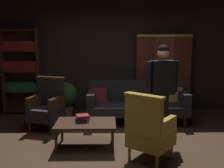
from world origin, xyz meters
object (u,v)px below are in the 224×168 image
(bookshelf, at_px, (22,69))
(folding_screen, at_px, (164,73))
(book_tan_leather, at_px, (83,120))
(armchair_gilt_accent, at_px, (149,130))
(book_navy_cloth, at_px, (83,118))
(armchair_wing_left, at_px, (47,105))
(coffee_table, at_px, (86,125))
(book_red_leather, at_px, (83,116))
(standing_figure, at_px, (162,85))
(velvet_couch, at_px, (137,101))
(potted_plant, at_px, (66,97))

(bookshelf, bearing_deg, folding_screen, -0.54)
(bookshelf, xyz_separation_m, book_tan_leather, (1.65, -2.03, -0.65))
(armchair_gilt_accent, bearing_deg, book_navy_cloth, 149.05)
(armchair_gilt_accent, distance_m, armchair_wing_left, 2.33)
(coffee_table, relative_size, book_red_leather, 4.80)
(standing_figure, distance_m, book_tan_leather, 1.48)
(folding_screen, bearing_deg, book_red_leather, -131.40)
(velvet_couch, height_order, standing_figure, standing_figure)
(potted_plant, xyz_separation_m, book_navy_cloth, (0.54, -1.67, 0.00))
(potted_plant, height_order, book_red_leather, potted_plant)
(standing_figure, distance_m, book_navy_cloth, 1.47)
(folding_screen, height_order, potted_plant, folding_screen)
(coffee_table, relative_size, book_tan_leather, 4.98)
(armchair_wing_left, distance_m, book_tan_leather, 1.15)
(bookshelf, xyz_separation_m, armchair_wing_left, (0.86, -1.20, -0.60))
(folding_screen, xyz_separation_m, standing_figure, (-0.41, -1.88, 0.04))
(bookshelf, relative_size, coffee_table, 2.05)
(coffee_table, relative_size, standing_figure, 0.59)
(book_tan_leather, bearing_deg, book_red_leather, 0.00)
(armchair_gilt_accent, xyz_separation_m, standing_figure, (0.32, 0.73, 0.54))
(coffee_table, distance_m, armchair_wing_left, 1.23)
(coffee_table, distance_m, book_red_leather, 0.16)
(velvet_couch, relative_size, armchair_wing_left, 2.04)
(coffee_table, bearing_deg, armchair_wing_left, 133.51)
(book_red_leather, bearing_deg, velvet_couch, 50.78)
(armchair_wing_left, bearing_deg, standing_figure, -18.47)
(velvet_couch, distance_m, standing_figure, 1.34)
(folding_screen, xyz_separation_m, bookshelf, (-3.41, 0.03, 0.10))
(folding_screen, xyz_separation_m, potted_plant, (-2.30, -0.33, -0.52))
(armchair_wing_left, relative_size, book_red_leather, 4.99)
(coffee_table, height_order, armchair_gilt_accent, armchair_gilt_accent)
(book_navy_cloth, bearing_deg, standing_figure, 4.91)
(velvet_couch, distance_m, coffee_table, 1.68)
(armchair_gilt_accent, relative_size, book_tan_leather, 5.18)
(book_red_leather, bearing_deg, folding_screen, 48.60)
(velvet_couch, height_order, potted_plant, velvet_couch)
(folding_screen, xyz_separation_m, coffee_table, (-1.71, -2.06, -0.61))
(book_tan_leather, distance_m, book_navy_cloth, 0.04)
(book_tan_leather, distance_m, book_red_leather, 0.08)
(armchair_wing_left, height_order, book_tan_leather, armchair_wing_left)
(coffee_table, distance_m, armchair_gilt_accent, 1.13)
(folding_screen, bearing_deg, standing_figure, -102.29)
(bookshelf, height_order, coffee_table, bookshelf)
(bookshelf, xyz_separation_m, armchair_gilt_accent, (2.68, -2.65, -0.60))
(coffee_table, relative_size, armchair_wing_left, 0.96)
(standing_figure, distance_m, potted_plant, 2.51)
(bookshelf, bearing_deg, book_red_leather, -50.97)
(standing_figure, bearing_deg, bookshelf, 147.44)
(armchair_wing_left, bearing_deg, velvet_couch, 14.04)
(armchair_gilt_accent, bearing_deg, folding_screen, 74.40)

